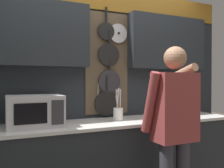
# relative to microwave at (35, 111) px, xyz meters

# --- Properties ---
(base_cabinet_counter) EXTENTS (2.63, 0.59, 0.92)m
(base_cabinet_counter) POSITION_rel_microwave_xyz_m (0.86, -0.01, -0.61)
(base_cabinet_counter) COLOR #23282D
(base_cabinet_counter) RESTS_ON ground_plane
(back_wall_unit) EXTENTS (3.20, 0.20, 2.40)m
(back_wall_unit) POSITION_rel_microwave_xyz_m (0.87, 0.25, 0.42)
(back_wall_unit) COLOR #23282D
(back_wall_unit) RESTS_ON ground_plane
(microwave) EXTENTS (0.49, 0.35, 0.29)m
(microwave) POSITION_rel_microwave_xyz_m (0.00, 0.00, 0.00)
(microwave) COLOR silver
(microwave) RESTS_ON base_cabinet_counter
(knife_block) EXTENTS (0.11, 0.15, 0.27)m
(knife_block) POSITION_rel_microwave_xyz_m (1.74, 0.00, -0.04)
(knife_block) COLOR brown
(knife_block) RESTS_ON base_cabinet_counter
(utensil_crock) EXTENTS (0.10, 0.10, 0.34)m
(utensil_crock) POSITION_rel_microwave_xyz_m (0.85, 0.00, -0.05)
(utensil_crock) COLOR white
(utensil_crock) RESTS_ON base_cabinet_counter
(person) EXTENTS (0.54, 0.64, 1.64)m
(person) POSITION_rel_microwave_xyz_m (1.11, -0.58, -0.09)
(person) COLOR #383842
(person) RESTS_ON ground_plane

